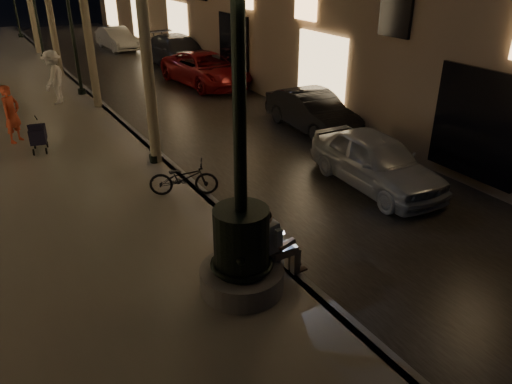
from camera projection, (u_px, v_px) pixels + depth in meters
ground at (97, 104)px, 18.96m from camera, size 120.00×120.00×0.00m
cobble_lane at (171, 93)px, 20.34m from camera, size 6.00×45.00×0.02m
curb_strip at (97, 101)px, 18.92m from camera, size 0.25×45.00×0.20m
fountain_lamppost at (241, 237)px, 7.95m from camera, size 1.40×1.40×5.21m
seated_man_laptop at (273, 242)px, 8.36m from camera, size 1.00×0.34×1.37m
lamp_curb_a at (144, 45)px, 12.00m from camera, size 0.36×0.36×4.81m
lamp_curb_b at (69, 12)px, 18.16m from camera, size 0.36×0.36×4.81m
stroller at (38, 135)px, 13.79m from camera, size 0.55×0.99×0.99m
car_front at (376, 161)px, 12.17m from camera, size 1.81×4.01×1.34m
car_second at (312, 111)px, 15.98m from camera, size 1.49×3.89×1.26m
car_third at (206, 69)px, 21.31m from camera, size 2.60×5.01×1.35m
car_rear at (179, 52)px, 24.33m from camera, size 2.39×5.36×1.53m
car_fifth at (117, 38)px, 28.84m from camera, size 1.54×3.83×1.24m
pedestrian_red at (12, 114)px, 14.37m from camera, size 0.72×0.71×1.68m
pedestrian_white at (54, 77)px, 17.94m from camera, size 1.27×1.42×1.91m
bicycle at (184, 178)px, 11.41m from camera, size 1.65×1.21×0.83m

